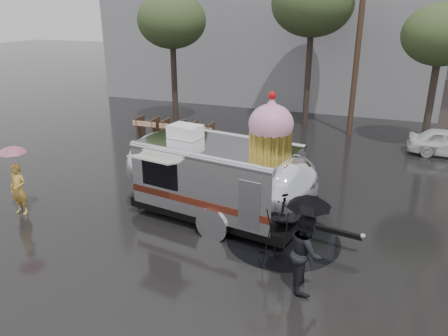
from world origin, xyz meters
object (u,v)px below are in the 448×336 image
at_px(airstream_trailer, 221,174).
at_px(tripod, 275,234).
at_px(person_right, 305,252).
at_px(person_left, 19,189).

xyz_separation_m(airstream_trailer, tripod, (2.25, -2.08, -0.52)).
height_order(person_right, tripod, person_right).
bearing_deg(airstream_trailer, person_left, -153.19).
xyz_separation_m(airstream_trailer, person_left, (-6.13, -1.90, -0.66)).
distance_m(person_right, tripod, 1.04).
height_order(airstream_trailer, person_left, airstream_trailer).
distance_m(airstream_trailer, tripod, 3.11).
relative_size(person_right, tripod, 1.19).
height_order(person_left, tripod, person_left).
bearing_deg(person_right, person_left, 67.88).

